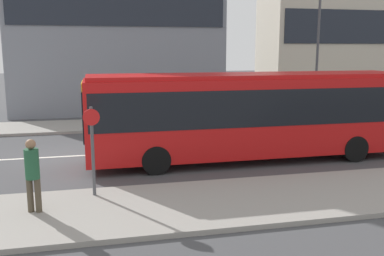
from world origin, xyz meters
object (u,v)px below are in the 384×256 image
city_bus (250,111)px  pedestrian_near_stop (32,171)px  street_lamp (318,37)px  parked_car_0 (307,115)px  bus_stop_sign (92,144)px

city_bus → pedestrian_near_stop: 8.14m
street_lamp → pedestrian_near_stop: bearing=-140.1°
parked_car_0 → street_lamp: street_lamp is taller
parked_car_0 → pedestrian_near_stop: size_ratio=2.16×
bus_stop_sign → street_lamp: bearing=40.7°
parked_car_0 → street_lamp: (1.59, 2.10, 4.06)m
parked_car_0 → pedestrian_near_stop: 15.47m
parked_car_0 → street_lamp: size_ratio=0.52×
bus_stop_sign → street_lamp: 16.64m
city_bus → bus_stop_sign: city_bus is taller
city_bus → parked_car_0: bearing=49.0°
parked_car_0 → bus_stop_sign: bearing=-141.6°
pedestrian_near_stop → bus_stop_sign: size_ratio=0.75×
street_lamp → parked_car_0: bearing=-127.1°
city_bus → parked_car_0: (5.18, 5.45, -1.18)m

